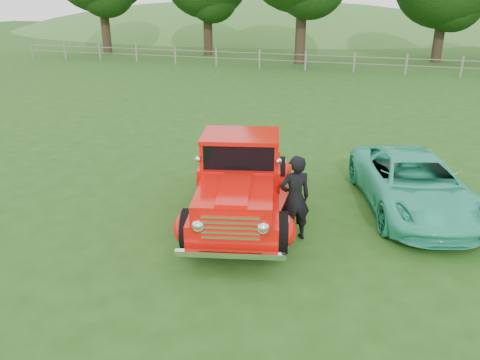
% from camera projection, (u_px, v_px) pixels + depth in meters
% --- Properties ---
extents(ground, '(140.00, 140.00, 0.00)m').
position_uv_depth(ground, '(238.00, 233.00, 9.16)').
color(ground, '#224712').
rests_on(ground, ground).
extents(distant_hills, '(116.00, 60.00, 18.00)m').
position_uv_depth(distant_hills, '(348.00, 66.00, 64.52)').
color(distant_hills, '#2E6726').
rests_on(distant_hills, ground).
extents(fence_line, '(48.00, 0.12, 1.20)m').
position_uv_depth(fence_line, '(354.00, 63.00, 28.36)').
color(fence_line, slate).
rests_on(fence_line, ground).
extents(red_pickup, '(3.10, 5.26, 1.78)m').
position_uv_depth(red_pickup, '(241.00, 179.00, 9.67)').
color(red_pickup, black).
rests_on(red_pickup, ground).
extents(teal_sedan, '(3.19, 4.69, 1.19)m').
position_uv_depth(teal_sedan, '(413.00, 183.00, 9.97)').
color(teal_sedan, '#2FBF93').
rests_on(teal_sedan, ground).
extents(man, '(0.73, 0.67, 1.66)m').
position_uv_depth(man, '(295.00, 198.00, 8.64)').
color(man, black).
rests_on(man, ground).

